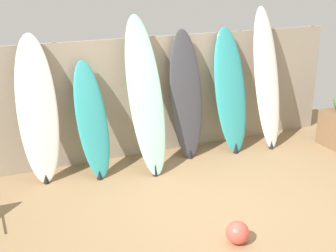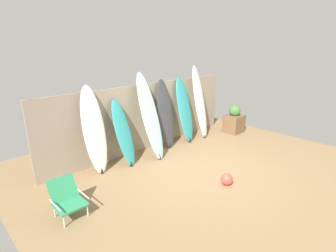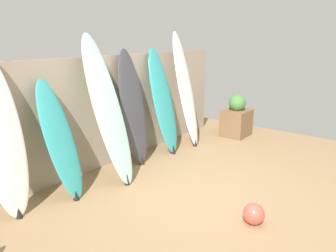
{
  "view_description": "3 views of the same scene",
  "coord_description": "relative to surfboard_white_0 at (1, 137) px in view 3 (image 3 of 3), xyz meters",
  "views": [
    {
      "loc": [
        -2.52,
        -4.34,
        2.82
      ],
      "look_at": [
        -0.4,
        0.57,
        0.94
      ],
      "focal_mm": 50.0,
      "sensor_mm": 36.0,
      "label": 1
    },
    {
      "loc": [
        -4.4,
        -3.34,
        2.82
      ],
      "look_at": [
        -0.45,
        0.74,
        1.02
      ],
      "focal_mm": 28.0,
      "sensor_mm": 36.0,
      "label": 2
    },
    {
      "loc": [
        -3.4,
        -2.01,
        2.09
      ],
      "look_at": [
        -0.32,
        0.42,
        1.01
      ],
      "focal_mm": 35.0,
      "sensor_mm": 36.0,
      "label": 3
    }
  ],
  "objects": [
    {
      "name": "surfboard_teal_4",
      "position": [
        2.89,
        -0.05,
        -0.03
      ],
      "size": [
        0.57,
        0.6,
        1.91
      ],
      "color": "teal",
      "rests_on": "ground"
    },
    {
      "name": "beach_ball",
      "position": [
        1.62,
        -2.43,
        -0.85
      ],
      "size": [
        0.25,
        0.25,
        0.25
      ],
      "primitive_type": "sphere",
      "color": "#E54C3F",
      "rests_on": "ground"
    },
    {
      "name": "surfboard_white_5",
      "position": [
        3.51,
        -0.11,
        0.11
      ],
      "size": [
        0.5,
        0.62,
        2.19
      ],
      "color": "white",
      "rests_on": "ground"
    },
    {
      "name": "surfboard_charcoal_3",
      "position": [
        2.16,
        -0.01,
        -0.03
      ],
      "size": [
        0.52,
        0.43,
        1.91
      ],
      "color": "#38383D",
      "rests_on": "ground"
    },
    {
      "name": "surfboard_seafoam_2",
      "position": [
        1.44,
        -0.21,
        0.09
      ],
      "size": [
        0.53,
        0.83,
        2.15
      ],
      "color": "#9ED6BC",
      "rests_on": "ground"
    },
    {
      "name": "surfboard_white_0",
      "position": [
        0.0,
        0.0,
        0.0
      ],
      "size": [
        0.54,
        0.46,
        1.97
      ],
      "color": "white",
      "rests_on": "ground"
    },
    {
      "name": "surfboard_teal_1",
      "position": [
        0.69,
        -0.1,
        -0.2
      ],
      "size": [
        0.5,
        0.66,
        1.58
      ],
      "color": "teal",
      "rests_on": "ground"
    },
    {
      "name": "ground",
      "position": [
        1.77,
        -1.72,
        -0.97
      ],
      "size": [
        7.68,
        7.68,
        0.0
      ],
      "primitive_type": "plane",
      "color": "#8E704C"
    },
    {
      "name": "fence_back",
      "position": [
        1.77,
        0.29,
        -0.07
      ],
      "size": [
        6.08,
        0.11,
        1.8
      ],
      "color": "gray",
      "rests_on": "ground"
    },
    {
      "name": "planter_box",
      "position": [
        4.65,
        -0.66,
        -0.6
      ],
      "size": [
        0.59,
        0.51,
        0.9
      ],
      "color": "brown",
      "rests_on": "ground"
    }
  ]
}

